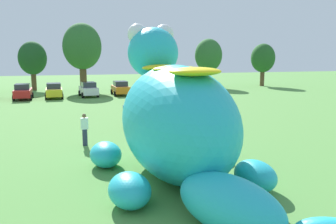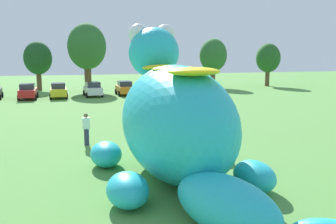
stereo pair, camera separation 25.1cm
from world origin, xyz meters
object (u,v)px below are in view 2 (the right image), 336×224
Objects in this scene: spectator_by_cars at (195,108)px; spectator_wandering at (86,129)px; box_truck at (181,81)px; car_red at (28,91)px; car_white at (93,89)px; car_orange at (125,88)px; spectator_mid_field at (218,99)px; spectator_near_inflatable at (150,120)px; spectator_far_side at (129,114)px; giant_inflatable_creature at (176,121)px; car_yellow at (59,90)px.

spectator_wandering is at bearing -144.74° from spectator_by_cars.
car_red is at bearing -175.77° from box_truck.
box_truck is at bearing 61.35° from spectator_wandering.
car_white and car_orange have the same top height.
spectator_mid_field is 5.94m from spectator_by_cars.
spectator_near_inflatable is (-9.12, -21.93, -0.75)m from box_truck.
car_red is at bearing 102.96° from spectator_wandering.
car_orange is 0.63× the size of box_truck.
car_white is at bearing -176.60° from box_truck.
box_truck is 22.09m from spectator_far_side.
box_truck is at bearing 71.63° from giant_inflatable_creature.
spectator_by_cars and spectator_wandering have the same top height.
spectator_mid_field is at bearing -50.93° from car_white.
spectator_by_cars is at bearing 17.88° from spectator_far_side.
car_orange is at bearing 5.92° from car_red.
car_white is 23.24m from spectator_wandering.
car_red is at bearing 113.79° from spectator_near_inflatable.
spectator_near_inflatable is at bearing -138.02° from spectator_by_cars.
car_red is 2.41× the size of spectator_far_side.
box_truck is at bearing 3.40° from car_white.
spectator_mid_field is at bearing 45.49° from spectator_near_inflatable.
spectator_wandering is at bearing -154.07° from spectator_near_inflatable.
spectator_mid_field is (14.21, -12.23, -0.01)m from car_yellow.
giant_inflatable_creature is 6.97× the size of spectator_mid_field.
car_white is at bearing 92.31° from giant_inflatable_creature.
car_orange is at bearing 7.27° from car_yellow.
spectator_wandering is (-3.90, -1.90, 0.00)m from spectator_near_inflatable.
car_yellow is 2.42× the size of spectator_near_inflatable.
spectator_wandering is (1.95, -22.63, -0.01)m from car_yellow.
car_yellow is (3.23, 0.15, 0.00)m from car_red.
spectator_mid_field is at bearing -34.70° from car_red.
spectator_by_cars is at bearing -104.56° from box_truck.
car_yellow is at bearing 139.29° from spectator_mid_field.
giant_inflatable_creature is 6.97m from spectator_wandering.
box_truck is 3.81× the size of spectator_mid_field.
giant_inflatable_creature is at bearing -95.81° from spectator_near_inflatable.
spectator_far_side is (4.90, -18.46, -0.01)m from car_yellow.
car_red is 2.41× the size of spectator_wandering.
spectator_mid_field and spectator_wandering have the same top height.
spectator_by_cars is 1.00× the size of spectator_far_side.
car_orange is at bearing -178.31° from box_truck.
spectator_near_inflatable and spectator_far_side have the same top height.
box_truck is 3.81× the size of spectator_near_inflatable.
car_orange is at bearing 81.87° from spectator_far_side.
box_truck is (7.29, 0.22, 0.74)m from car_orange.
spectator_far_side is (1.05, -18.99, -0.01)m from car_white.
spectator_wandering is at bearing -94.70° from car_white.
spectator_by_cars is at bearing 35.26° from spectator_wandering.
car_red is 23.07m from spectator_wandering.
car_orange is at bearing 84.91° from giant_inflatable_creature.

